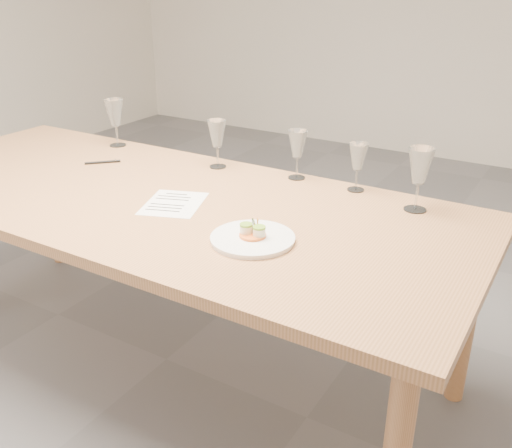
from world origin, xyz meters
The scene contains 10 objects.
ground centered at (0.00, 0.00, 0.00)m, with size 7.00×7.00×0.00m, color slate.
dining_table centered at (0.00, 0.00, 0.68)m, with size 2.40×1.00×0.75m.
dinner_plate centered at (0.53, -0.15, 0.76)m, with size 0.26×0.26×0.07m.
recipe_sheet centered at (0.12, -0.03, 0.75)m, with size 0.27×0.30×0.00m.
ballpoint_pen centered at (-0.44, 0.18, 0.76)m, with size 0.11×0.11×0.01m.
wine_glass_0 centered at (-0.57, 0.41, 0.90)m, with size 0.09×0.09×0.22m.
wine_glass_1 centered at (0.02, 0.39, 0.89)m, with size 0.08×0.08×0.20m.
wine_glass_2 centered at (0.37, 0.44, 0.89)m, with size 0.08×0.08×0.20m.
wine_glass_3 centered at (0.63, 0.43, 0.88)m, with size 0.07×0.07×0.18m.
wine_glass_4 centered at (0.88, 0.36, 0.91)m, with size 0.09×0.09×0.22m.
Camera 1 is at (1.35, -1.50, 1.51)m, focal length 40.00 mm.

